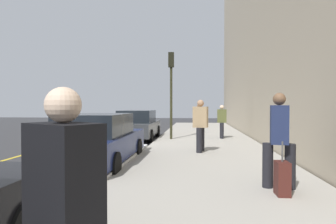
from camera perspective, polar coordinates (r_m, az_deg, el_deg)
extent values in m
plane|color=#333335|center=(14.05, -6.45, -5.93)|extent=(56.00, 56.00, 0.00)
cube|color=#A39E93|center=(13.74, 7.20, -5.77)|extent=(28.00, 4.60, 0.15)
cube|color=gold|center=(15.04, -18.52, -5.49)|extent=(28.00, 0.14, 0.01)
cube|color=white|center=(8.76, -9.27, -9.54)|extent=(6.10, 0.56, 0.22)
cylinder|color=black|center=(10.37, -15.23, -6.72)|extent=(0.64, 0.22, 0.64)
cylinder|color=black|center=(9.91, -6.03, -7.05)|extent=(0.64, 0.22, 0.64)
cylinder|color=black|center=(7.85, -22.54, -9.31)|extent=(0.64, 0.22, 0.64)
cylinder|color=black|center=(7.23, -10.51, -10.15)|extent=(0.64, 0.22, 0.64)
cube|color=navy|center=(8.75, -13.31, -6.38)|extent=(4.51, 1.81, 0.64)
cube|color=black|center=(8.48, -13.82, -2.41)|extent=(2.35, 1.61, 0.60)
cylinder|color=black|center=(16.77, -7.79, -3.67)|extent=(0.64, 0.23, 0.64)
cylinder|color=black|center=(16.49, -2.07, -3.74)|extent=(0.64, 0.23, 0.64)
cylinder|color=black|center=(14.02, -10.33, -4.64)|extent=(0.64, 0.23, 0.64)
cylinder|color=black|center=(13.68, -3.50, -4.76)|extent=(0.64, 0.23, 0.64)
cube|color=#383A3D|center=(15.19, -5.86, -3.14)|extent=(4.62, 1.86, 0.64)
cube|color=black|center=(14.93, -6.03, -0.84)|extent=(2.41, 1.63, 0.60)
cylinder|color=black|center=(24.28, 5.58, -1.64)|extent=(0.18, 0.18, 0.78)
cylinder|color=black|center=(24.55, 6.16, -1.61)|extent=(0.18, 0.18, 0.78)
cube|color=#335193|center=(24.39, 5.88, 0.08)|extent=(0.51, 0.52, 0.67)
sphere|color=brown|center=(24.39, 5.88, 1.11)|extent=(0.22, 0.22, 0.22)
cylinder|color=black|center=(6.09, 18.90, -9.82)|extent=(0.20, 0.20, 0.87)
cylinder|color=black|center=(6.13, 22.75, -9.79)|extent=(0.20, 0.20, 0.87)
cube|color=#1E284C|center=(6.01, 20.88, -2.28)|extent=(0.55, 0.40, 0.74)
sphere|color=brown|center=(6.00, 20.92, 2.39)|extent=(0.24, 0.24, 0.24)
cylinder|color=black|center=(10.38, 6.59, -5.27)|extent=(0.20, 0.20, 0.85)
cylinder|color=black|center=(9.99, 6.12, -5.51)|extent=(0.20, 0.20, 0.85)
cube|color=tan|center=(10.13, 6.37, -0.98)|extent=(0.41, 0.54, 0.72)
sphere|color=tan|center=(10.12, 6.37, 1.72)|extent=(0.23, 0.23, 0.23)
cylinder|color=black|center=(14.46, 10.49, -3.61)|extent=(0.18, 0.18, 0.77)
cylinder|color=black|center=(14.82, 10.43, -3.49)|extent=(0.18, 0.18, 0.77)
cube|color=brown|center=(14.60, 10.47, -0.77)|extent=(0.29, 0.45, 0.65)
sphere|color=beige|center=(14.59, 10.48, 0.94)|extent=(0.21, 0.21, 0.21)
cube|color=black|center=(1.94, -19.69, -12.15)|extent=(0.49, 0.54, 0.68)
sphere|color=beige|center=(1.89, -19.79, 1.30)|extent=(0.22, 0.22, 0.22)
cylinder|color=#2D2D19|center=(14.01, 0.62, 1.75)|extent=(0.12, 0.12, 3.45)
cube|color=black|center=(14.18, 0.62, 10.16)|extent=(0.26, 0.26, 0.70)
sphere|color=red|center=(14.36, 0.67, 10.89)|extent=(0.14, 0.14, 0.14)
sphere|color=orange|center=(14.33, 0.67, 10.02)|extent=(0.14, 0.14, 0.14)
sphere|color=green|center=(14.30, 0.67, 9.15)|extent=(0.14, 0.14, 0.14)
cube|color=#471E19|center=(5.69, 21.40, -11.99)|extent=(0.34, 0.22, 0.60)
cylinder|color=#4C4C4C|center=(5.60, 21.44, -7.20)|extent=(0.03, 0.03, 0.36)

